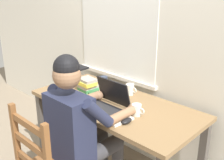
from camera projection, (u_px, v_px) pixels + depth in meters
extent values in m
cube|color=silver|center=(148.00, 28.00, 2.42)|extent=(6.00, 0.04, 2.60)
cube|color=white|center=(116.00, 29.00, 2.66)|extent=(0.98, 0.01, 0.92)
cube|color=beige|center=(115.00, 76.00, 2.81)|extent=(1.04, 0.06, 0.04)
cube|color=olive|center=(114.00, 104.00, 2.33)|extent=(1.49, 0.70, 0.03)
cube|color=#4C4742|center=(42.00, 126.00, 2.71)|extent=(0.06, 0.06, 0.68)
cube|color=#4C4742|center=(88.00, 107.00, 3.11)|extent=(0.06, 0.06, 0.68)
cube|color=#4C4742|center=(202.00, 159.00, 2.20)|extent=(0.06, 0.06, 0.68)
cube|color=#232842|center=(70.00, 128.00, 1.92)|extent=(0.34, 0.20, 0.50)
sphere|color=#936B4C|center=(67.00, 75.00, 1.79)|extent=(0.19, 0.19, 0.19)
sphere|color=black|center=(66.00, 67.00, 1.77)|extent=(0.17, 0.17, 0.17)
cube|color=black|center=(77.00, 67.00, 1.83)|extent=(0.13, 0.10, 0.01)
cylinder|color=#38383D|center=(84.00, 143.00, 2.20)|extent=(0.13, 0.40, 0.13)
cylinder|color=#38383D|center=(100.00, 152.00, 2.08)|extent=(0.13, 0.40, 0.13)
cylinder|color=#38383D|center=(103.00, 156.00, 2.41)|extent=(0.10, 0.10, 0.46)
cylinder|color=#232842|center=(62.00, 97.00, 2.06)|extent=(0.10, 0.25, 0.25)
cylinder|color=#936B4C|center=(86.00, 100.00, 2.25)|extent=(0.07, 0.28, 0.07)
sphere|color=#936B4C|center=(99.00, 95.00, 2.34)|extent=(0.08, 0.08, 0.08)
cylinder|color=#232842|center=(98.00, 114.00, 1.80)|extent=(0.10, 0.25, 0.25)
cylinder|color=#936B4C|center=(122.00, 115.00, 1.99)|extent=(0.07, 0.28, 0.07)
sphere|color=#936B4C|center=(133.00, 109.00, 2.09)|extent=(0.08, 0.08, 0.08)
cube|color=brown|center=(48.00, 160.00, 1.59)|extent=(0.04, 0.04, 0.48)
cube|color=brown|center=(16.00, 136.00, 1.84)|extent=(0.04, 0.04, 0.48)
cube|color=brown|center=(30.00, 145.00, 1.71)|extent=(0.36, 0.02, 0.04)
cube|color=brown|center=(28.00, 125.00, 1.66)|extent=(0.36, 0.02, 0.04)
cube|color=black|center=(101.00, 110.00, 2.16)|extent=(0.33, 0.23, 0.02)
cube|color=#2B2B2D|center=(101.00, 109.00, 2.16)|extent=(0.29, 0.17, 0.00)
cube|color=black|center=(113.00, 92.00, 2.22)|extent=(0.33, 0.07, 0.21)
cube|color=silver|center=(113.00, 92.00, 2.22)|extent=(0.29, 0.05, 0.18)
ellipsoid|color=black|center=(126.00, 121.00, 1.98)|extent=(0.06, 0.10, 0.03)
cylinder|color=silver|center=(130.00, 89.00, 2.47)|extent=(0.08, 0.08, 0.10)
torus|color=silver|center=(134.00, 90.00, 2.44)|extent=(0.05, 0.01, 0.05)
cylinder|color=#2D384C|center=(104.00, 81.00, 2.69)|extent=(0.08, 0.08, 0.09)
torus|color=#2D384C|center=(107.00, 82.00, 2.66)|extent=(0.05, 0.01, 0.05)
cylinder|color=silver|center=(137.00, 110.00, 2.09)|extent=(0.07, 0.07, 0.09)
torus|color=silver|center=(142.00, 111.00, 2.05)|extent=(0.05, 0.01, 0.05)
cube|color=#38844C|center=(88.00, 89.00, 2.58)|extent=(0.17, 0.16, 0.03)
cube|color=gray|center=(88.00, 86.00, 2.57)|extent=(0.15, 0.16, 0.03)
cube|color=gold|center=(86.00, 83.00, 2.55)|extent=(0.19, 0.14, 0.03)
cube|color=gray|center=(87.00, 80.00, 2.54)|extent=(0.17, 0.14, 0.03)
cube|color=white|center=(114.00, 117.00, 2.06)|extent=(0.26, 0.21, 0.02)
cube|color=silver|center=(115.00, 92.00, 2.53)|extent=(0.23, 0.20, 0.01)
cube|color=gold|center=(58.00, 93.00, 2.52)|extent=(0.15, 0.12, 0.00)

